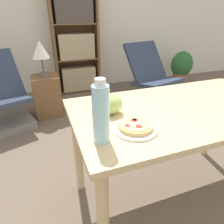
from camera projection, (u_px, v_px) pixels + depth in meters
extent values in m
plane|color=brown|center=(159.00, 181.00, 1.70)|extent=(14.00, 14.00, 0.00)
cube|color=silver|center=(82.00, 11.00, 3.32)|extent=(8.00, 0.05, 2.60)
cube|color=#D1B27F|center=(183.00, 109.00, 1.25)|extent=(1.39, 0.74, 0.03)
cylinder|color=#D1B27F|center=(78.00, 151.00, 1.49)|extent=(0.06, 0.06, 0.73)
cylinder|color=#D1B27F|center=(211.00, 122.00, 1.87)|extent=(0.06, 0.06, 0.73)
cylinder|color=white|center=(135.00, 128.00, 1.00)|extent=(0.22, 0.22, 0.01)
cylinder|color=#DBB26B|center=(135.00, 126.00, 0.99)|extent=(0.17, 0.17, 0.02)
cylinder|color=#EACC7A|center=(136.00, 124.00, 0.98)|extent=(0.15, 0.15, 0.00)
cylinder|color=#A83328|center=(135.00, 120.00, 1.01)|extent=(0.02, 0.02, 0.00)
cylinder|color=#A83328|center=(139.00, 126.00, 0.95)|extent=(0.03, 0.03, 0.00)
cylinder|color=#A83328|center=(127.00, 125.00, 0.96)|extent=(0.02, 0.02, 0.00)
cylinder|color=#A83328|center=(133.00, 120.00, 1.01)|extent=(0.03, 0.03, 0.00)
ellipsoid|color=#A8CC66|center=(109.00, 104.00, 1.13)|extent=(0.16, 0.12, 0.12)
sphere|color=#A8CC66|center=(104.00, 108.00, 1.19)|extent=(0.02, 0.02, 0.02)
sphere|color=#A8CC66|center=(101.00, 101.00, 1.15)|extent=(0.02, 0.02, 0.02)
sphere|color=#A8CC66|center=(99.00, 109.00, 1.11)|extent=(0.02, 0.02, 0.02)
sphere|color=#A8CC66|center=(109.00, 111.00, 1.11)|extent=(0.03, 0.03, 0.03)
sphere|color=#A8CC66|center=(113.00, 105.00, 1.08)|extent=(0.02, 0.02, 0.02)
sphere|color=#A8CC66|center=(104.00, 108.00, 1.20)|extent=(0.02, 0.02, 0.02)
sphere|color=#A8CC66|center=(101.00, 109.00, 1.10)|extent=(0.03, 0.03, 0.03)
sphere|color=#A8CC66|center=(100.00, 102.00, 1.12)|extent=(0.02, 0.02, 0.02)
sphere|color=#A8CC66|center=(105.00, 107.00, 1.10)|extent=(0.03, 0.03, 0.03)
sphere|color=#A8CC66|center=(105.00, 110.00, 1.13)|extent=(0.02, 0.02, 0.02)
cylinder|color=#A3DBEA|center=(101.00, 115.00, 0.85)|extent=(0.07, 0.07, 0.26)
cylinder|color=white|center=(100.00, 82.00, 0.79)|extent=(0.05, 0.05, 0.03)
cube|color=slate|center=(7.00, 123.00, 2.49)|extent=(0.71, 0.70, 0.10)
cube|color=#2D384C|center=(0.00, 103.00, 2.29)|extent=(0.74, 0.67, 0.14)
cube|color=slate|center=(153.00, 99.00, 3.17)|extent=(0.68, 0.67, 0.10)
cube|color=#2D384C|center=(157.00, 82.00, 2.96)|extent=(0.72, 0.64, 0.14)
cube|color=#2D384C|center=(146.00, 62.00, 3.08)|extent=(0.69, 0.55, 0.55)
cube|color=brown|center=(54.00, 43.00, 3.21)|extent=(0.04, 0.32, 1.69)
cube|color=brown|center=(96.00, 41.00, 3.42)|extent=(0.04, 0.32, 1.69)
cube|color=brown|center=(74.00, 41.00, 3.44)|extent=(0.74, 0.01, 1.69)
cube|color=brown|center=(79.00, 89.00, 3.69)|extent=(0.67, 0.30, 0.02)
cube|color=tan|center=(79.00, 78.00, 3.57)|extent=(0.58, 0.22, 0.40)
cube|color=brown|center=(77.00, 59.00, 3.44)|extent=(0.67, 0.30, 0.02)
cube|color=tan|center=(76.00, 46.00, 3.33)|extent=(0.58, 0.22, 0.40)
cube|color=brown|center=(74.00, 24.00, 3.19)|extent=(0.67, 0.30, 0.02)
cube|color=#4C423D|center=(73.00, 9.00, 3.08)|extent=(0.58, 0.22, 0.40)
cube|color=brown|center=(47.00, 96.00, 2.70)|extent=(0.34, 0.34, 0.55)
cylinder|color=#665B51|center=(44.00, 74.00, 2.57)|extent=(0.11, 0.11, 0.05)
cylinder|color=#665B51|center=(43.00, 65.00, 2.52)|extent=(0.02, 0.02, 0.18)
cone|color=beige|center=(40.00, 49.00, 2.43)|extent=(0.21, 0.21, 0.21)
cylinder|color=#8E5B42|center=(180.00, 78.00, 3.97)|extent=(0.30, 0.30, 0.22)
ellipsoid|color=#285B2D|center=(182.00, 64.00, 3.84)|extent=(0.43, 0.36, 0.49)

